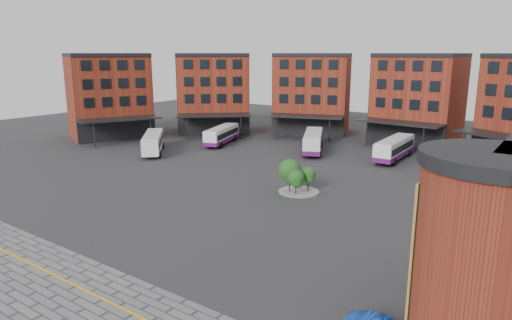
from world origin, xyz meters
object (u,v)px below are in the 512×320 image
Objects in this scene: bus_c at (313,141)px; bus_d at (394,148)px; tree_island at (295,175)px; bus_a at (153,141)px; bus_b at (222,135)px; bus_e at (481,170)px.

bus_d is (11.72, 2.07, -0.01)m from bus_c.
tree_island is at bearing -92.58° from bus_c.
bus_a is 0.90× the size of bus_b.
bus_b is 0.95× the size of bus_c.
bus_b is 1.07× the size of bus_e.
tree_island reaches higher than bus_a.
tree_island is at bearing -94.94° from bus_e.
bus_e is (23.85, -4.06, -0.04)m from bus_c.
bus_b is 27.43m from bus_d.
bus_e is (43.08, 10.32, -0.14)m from bus_a.
bus_b is at bearing -141.00° from bus_e.
bus_c reaches higher than bus_d.
bus_d reaches higher than bus_b.
bus_b is 0.95× the size of bus_d.
tree_island is at bearing -100.34° from bus_d.
bus_b is at bearing 165.98° from bus_c.
bus_c is (15.20, 3.17, 0.12)m from bus_b.
bus_e reaches higher than bus_b.
tree_island is 28.62m from bus_b.
tree_island reaches higher than bus_e.
bus_c is 1.13× the size of bus_e.
tree_island is 21.85m from bus_e.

